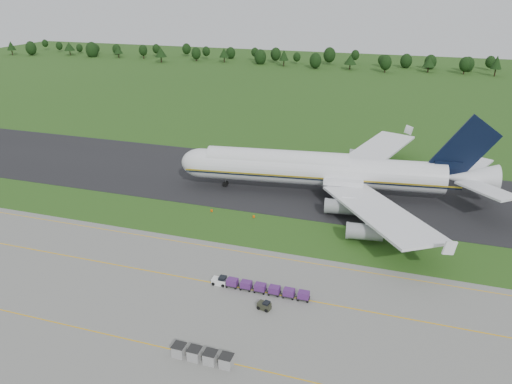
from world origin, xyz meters
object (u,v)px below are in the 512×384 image
(aircraft, at_px, (324,170))
(edge_markers, at_px, (233,214))
(baggage_train, at_px, (258,287))
(utility_cart, at_px, (264,306))
(uld_row, at_px, (202,355))

(aircraft, height_order, edge_markers, aircraft)
(edge_markers, bearing_deg, baggage_train, -61.37)
(edge_markers, bearing_deg, utility_cart, -61.41)
(baggage_train, xyz_separation_m, uld_row, (-2.27, -18.68, 0.07))
(utility_cart, relative_size, uld_row, 0.26)
(aircraft, relative_size, utility_cart, 33.98)
(baggage_train, xyz_separation_m, edge_markers, (-15.05, 27.56, -0.62))
(uld_row, bearing_deg, baggage_train, 83.07)
(aircraft, distance_m, baggage_train, 46.92)
(aircraft, height_order, baggage_train, aircraft)
(utility_cart, bearing_deg, baggage_train, 118.36)
(aircraft, bearing_deg, baggage_train, -92.86)
(utility_cart, bearing_deg, aircraft, 90.10)
(aircraft, relative_size, baggage_train, 4.49)
(baggage_train, bearing_deg, uld_row, -96.93)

